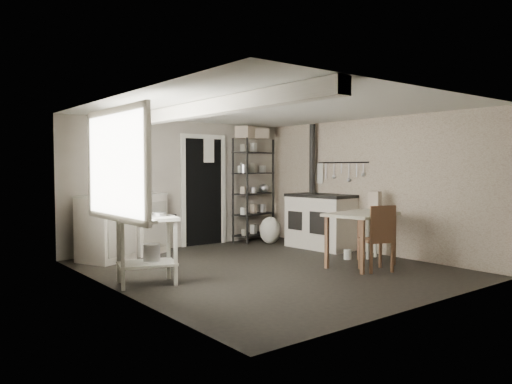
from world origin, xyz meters
TOP-DOWN VIEW (x-y plane):
  - floor at (0.00, 0.00)m, footprint 5.00×5.00m
  - ceiling at (0.00, 0.00)m, footprint 5.00×5.00m
  - wall_back at (0.00, 2.50)m, footprint 4.50×0.02m
  - wall_front at (0.00, -2.50)m, footprint 4.50×0.02m
  - wall_left at (-2.25, 0.00)m, footprint 0.02×5.00m
  - wall_right at (2.25, 0.00)m, footprint 0.02×5.00m
  - window at (-2.22, 0.20)m, footprint 0.12×1.76m
  - doorway at (0.45, 2.47)m, footprint 0.96×0.10m
  - ceiling_beam at (-1.20, 0.00)m, footprint 0.18×5.00m
  - wallpaper_panel at (2.24, 0.00)m, footprint 0.01×5.00m
  - utensil_rail at (2.19, 0.60)m, footprint 0.06×1.20m
  - prep_table at (-1.82, 0.20)m, footprint 0.86×0.72m
  - stockpot at (-1.97, 0.27)m, footprint 0.30×0.30m
  - saucepan at (-1.64, 0.19)m, footprint 0.21×0.21m
  - bucket at (-1.74, 0.22)m, footprint 0.23×0.23m
  - base_cabinets at (-1.28, 2.18)m, footprint 1.70×1.24m
  - mixing_bowl at (-1.19, 2.14)m, footprint 0.30×0.30m
  - counter_cup at (-1.61, 2.03)m, footprint 0.17×0.17m
  - shelf_rack at (1.51, 2.31)m, footprint 1.03×0.65m
  - shelf_jar at (1.22, 2.33)m, footprint 0.09×0.10m
  - storage_box_a at (1.32, 2.30)m, footprint 0.42×0.40m
  - storage_box_b at (1.64, 2.29)m, footprint 0.36×0.34m
  - stove at (1.92, 0.83)m, footprint 0.77×1.29m
  - stovepipe at (2.10, 1.26)m, footprint 0.13×0.13m
  - side_ledge at (1.94, -0.37)m, footprint 0.56×0.36m
  - oats_box at (1.92, -0.37)m, footprint 0.14×0.20m
  - work_table at (1.17, -0.72)m, footprint 1.15×0.89m
  - table_cup at (1.39, -0.84)m, footprint 0.14×0.14m
  - chair at (1.11, -1.05)m, footprint 0.51×0.52m
  - flour_sack at (1.52, 1.79)m, footprint 0.46×0.41m
  - floor_crock at (1.46, -0.21)m, footprint 0.12×0.12m

SIDE VIEW (x-z plane):
  - floor at x=0.00m, z-range 0.00..0.00m
  - floor_crock at x=1.46m, z-range 0.00..0.15m
  - flour_sack at x=1.52m, z-range -0.02..0.50m
  - work_table at x=1.17m, z-range -0.02..0.78m
  - bucket at x=-1.74m, z-range 0.27..0.50m
  - prep_table at x=-1.82m, z-range -0.02..0.82m
  - side_ledge at x=1.94m, z-range 0.04..0.82m
  - stove at x=1.92m, z-range -0.05..0.93m
  - base_cabinets at x=-1.28m, z-range -0.05..0.97m
  - chair at x=1.11m, z-range 0.01..0.96m
  - table_cup at x=1.39m, z-range 0.76..0.86m
  - saucepan at x=-1.64m, z-range 0.80..0.90m
  - stockpot at x=-1.97m, z-range 0.80..1.08m
  - shelf_rack at x=1.51m, z-range -0.06..1.96m
  - mixing_bowl at x=-1.19m, z-range 0.92..0.99m
  - counter_cup at x=-1.61m, z-range 0.92..1.02m
  - doorway at x=0.45m, z-range -0.04..2.04m
  - oats_box at x=1.92m, z-range 0.87..1.15m
  - wall_back at x=0.00m, z-range 0.00..2.30m
  - wall_front at x=0.00m, z-range 0.00..2.30m
  - wall_left at x=-2.25m, z-range 0.00..2.30m
  - wall_right at x=2.25m, z-range 0.00..2.30m
  - wallpaper_panel at x=2.24m, z-range 0.00..2.30m
  - shelf_jar at x=1.22m, z-range 1.27..1.47m
  - window at x=-2.22m, z-range 0.86..2.14m
  - utensil_rail at x=2.19m, z-range 1.33..1.77m
  - stovepipe at x=2.10m, z-range 0.87..2.31m
  - storage_box_b at x=1.64m, z-range 1.89..2.09m
  - storage_box_a at x=1.32m, z-range 1.89..2.13m
  - ceiling_beam at x=-1.20m, z-range 2.11..2.29m
  - ceiling at x=0.00m, z-range 2.30..2.30m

